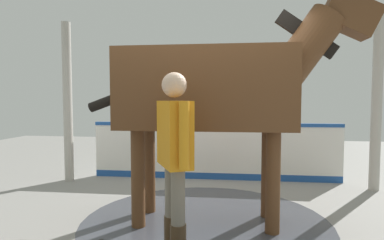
% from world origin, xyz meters
% --- Properties ---
extents(ground_plane, '(16.00, 16.00, 0.02)m').
position_xyz_m(ground_plane, '(0.00, 0.00, -0.01)').
color(ground_plane, gray).
extents(wet_patch, '(2.99, 2.99, 0.00)m').
position_xyz_m(wet_patch, '(-0.19, -0.17, 0.00)').
color(wet_patch, '#42444C').
rests_on(wet_patch, ground).
extents(barrier_wall, '(0.17, 4.54, 1.05)m').
position_xyz_m(barrier_wall, '(1.90, -0.13, 0.48)').
color(barrier_wall, white).
rests_on(barrier_wall, ground).
extents(roof_post_near, '(0.16, 0.16, 2.85)m').
position_xyz_m(roof_post_near, '(1.54, -2.76, 1.42)').
color(roof_post_near, '#B7B2A8').
rests_on(roof_post_near, ground).
extents(roof_post_far, '(0.16, 0.16, 2.85)m').
position_xyz_m(roof_post_far, '(1.44, 2.49, 1.42)').
color(roof_post_far, '#B7B2A8').
rests_on(roof_post_far, ground).
extents(horse, '(0.95, 3.38, 2.69)m').
position_xyz_m(horse, '(-0.19, -0.29, 1.59)').
color(horse, brown).
rests_on(horse, ground).
extents(handler, '(0.63, 0.42, 1.72)m').
position_xyz_m(handler, '(-1.08, 0.03, 1.00)').
color(handler, '#47331E').
rests_on(handler, ground).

